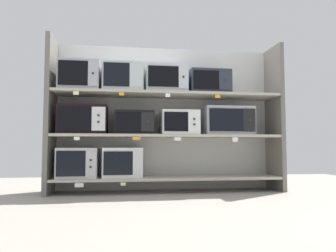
{
  "coord_description": "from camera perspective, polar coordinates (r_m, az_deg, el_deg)",
  "views": [
    {
      "loc": [
        -0.49,
        -3.6,
        0.5
      ],
      "look_at": [
        0.0,
        0.0,
        0.75
      ],
      "focal_mm": 33.9,
      "sensor_mm": 36.0,
      "label": 1
    }
  ],
  "objects": [
    {
      "name": "shelf_1",
      "position": [
        3.63,
        0.0,
        -1.81
      ],
      "size": [
        2.54,
        0.43,
        0.03
      ],
      "primitive_type": "cube",
      "color": "#ADA899"
    },
    {
      "name": "back_panel",
      "position": [
        3.88,
        -0.47,
        1.43
      ],
      "size": [
        2.74,
        0.04,
        1.72
      ],
      "primitive_type": "cube",
      "color": "#B2B2AD",
      "rests_on": "ground"
    },
    {
      "name": "price_tag_4",
      "position": [
        3.43,
        1.75,
        -2.33
      ],
      "size": [
        0.07,
        0.0,
        0.04
      ],
      "primitive_type": "cube",
      "color": "white"
    },
    {
      "name": "price_tag_6",
      "position": [
        3.46,
        -16.22,
        5.72
      ],
      "size": [
        0.06,
        0.0,
        0.04
      ],
      "primitive_type": "cube",
      "color": "beige"
    },
    {
      "name": "price_tag_8",
      "position": [
        3.46,
        -0.04,
        5.57
      ],
      "size": [
        0.05,
        0.0,
        0.04
      ],
      "primitive_type": "cube",
      "color": "white"
    },
    {
      "name": "upright_right",
      "position": [
        4.03,
        18.63,
        1.43
      ],
      "size": [
        0.05,
        0.43,
        1.72
      ],
      "primitive_type": "cube",
      "color": "#68645B",
      "rests_on": "ground"
    },
    {
      "name": "shelf_2",
      "position": [
        3.68,
        0.0,
        5.63
      ],
      "size": [
        2.54,
        0.43,
        0.03
      ],
      "primitive_type": "cube",
      "color": "#ADA899"
    },
    {
      "name": "price_tag_2",
      "position": [
        3.41,
        -16.1,
        -2.16
      ],
      "size": [
        0.06,
        0.0,
        0.04
      ],
      "primitive_type": "cube",
      "color": "white"
    },
    {
      "name": "microwave_5",
      "position": [
        3.8,
        10.6,
        0.87
      ],
      "size": [
        0.57,
        0.37,
        0.33
      ],
      "color": "#9FA3A9",
      "rests_on": "shelf_1"
    },
    {
      "name": "price_tag_9",
      "position": [
        3.57,
        8.91,
        5.31
      ],
      "size": [
        0.06,
        0.0,
        0.04
      ],
      "primitive_type": "cube",
      "color": "orange"
    },
    {
      "name": "price_tag_5",
      "position": [
        3.59,
        11.98,
        -2.39
      ],
      "size": [
        0.06,
        0.0,
        0.05
      ],
      "primitive_type": "cube",
      "color": "white"
    },
    {
      "name": "microwave_6",
      "position": [
        3.71,
        -15.52,
        8.51
      ],
      "size": [
        0.44,
        0.4,
        0.33
      ],
      "color": "#A1A0AF",
      "rests_on": "shelf_2"
    },
    {
      "name": "microwave_7",
      "position": [
        3.68,
        -8.11,
        8.42
      ],
      "size": [
        0.44,
        0.42,
        0.32
      ],
      "color": "#B1BBBB",
      "rests_on": "shelf_2"
    },
    {
      "name": "price_tag_3",
      "position": [
        3.38,
        -5.66,
        -2.24
      ],
      "size": [
        0.09,
        0.0,
        0.03
      ],
      "primitive_type": "cube",
      "color": "orange"
    },
    {
      "name": "microwave_9",
      "position": [
        3.8,
        7.28,
        7.69
      ],
      "size": [
        0.47,
        0.37,
        0.27
      ],
      "color": "#262C38",
      "rests_on": "shelf_2"
    },
    {
      "name": "price_tag_7",
      "position": [
        3.43,
        -8.33,
        5.75
      ],
      "size": [
        0.05,
        0.0,
        0.04
      ],
      "primitive_type": "cube",
      "color": "orange"
    },
    {
      "name": "microwave_0",
      "position": [
        3.63,
        -15.86,
        -6.38
      ],
      "size": [
        0.43,
        0.37,
        0.33
      ],
      "color": "#BCBABF",
      "rests_on": "shelf_0"
    },
    {
      "name": "microwave_3",
      "position": [
        3.6,
        -6.1,
        0.55
      ],
      "size": [
        0.44,
        0.37,
        0.26
      ],
      "color": "black",
      "rests_on": "shelf_1"
    },
    {
      "name": "upright_left",
      "position": [
        3.7,
        -20.37,
        1.92
      ],
      "size": [
        0.05,
        0.43,
        1.72
      ],
      "primitive_type": "cube",
      "color": "#68645B",
      "rests_on": "ground"
    },
    {
      "name": "microwave_2",
      "position": [
        3.63,
        -14.99,
        1.07
      ],
      "size": [
        0.52,
        0.37,
        0.32
      ],
      "color": "black",
      "rests_on": "shelf_1"
    },
    {
      "name": "price_tag_1",
      "position": [
        3.4,
        -8.06,
        -10.29
      ],
      "size": [
        0.05,
        0.0,
        0.03
      ],
      "primitive_type": "cube",
      "color": "beige"
    },
    {
      "name": "shelf_0",
      "position": [
        3.65,
        0.0,
        -9.32
      ],
      "size": [
        2.54,
        0.43,
        0.03
      ],
      "primitive_type": "cube",
      "color": "#ADA899",
      "rests_on": "ground"
    },
    {
      "name": "microwave_1",
      "position": [
        3.6,
        -8.15,
        -6.5
      ],
      "size": [
        0.44,
        0.35,
        0.33
      ],
      "color": "silver",
      "rests_on": "shelf_0"
    },
    {
      "name": "microwave_8",
      "position": [
        3.71,
        -0.38,
        8.35
      ],
      "size": [
        0.47,
        0.35,
        0.32
      ],
      "color": "#B4BAC3",
      "rests_on": "shelf_2"
    },
    {
      "name": "ground",
      "position": [
        2.69,
        2.98,
        -14.84
      ],
      "size": [
        6.54,
        6.0,
        0.02
      ],
      "primitive_type": "cube",
      "color": "gray"
    },
    {
      "name": "microwave_4",
      "position": [
        3.66,
        1.94,
        0.54
      ],
      "size": [
        0.42,
        0.42,
        0.27
      ],
      "color": "silver",
      "rests_on": "shelf_1"
    },
    {
      "name": "price_tag_0",
      "position": [
        3.43,
        -15.7,
        -10.2
      ],
      "size": [
        0.09,
        0.0,
        0.04
      ],
      "primitive_type": "cube",
      "color": "white"
    }
  ]
}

